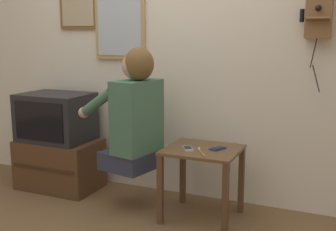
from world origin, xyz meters
TOP-DOWN VIEW (x-y plane):
  - wall_back at (0.00, 1.05)m, footprint 6.80×0.05m
  - side_table at (0.43, 0.61)m, footprint 0.53×0.49m
  - person at (-0.10, 0.56)m, footprint 0.62×0.50m
  - tv_stand at (-0.94, 0.71)m, footprint 0.70×0.45m
  - television at (-0.96, 0.72)m, footprint 0.60×0.45m
  - wall_phone_antique at (1.15, 0.96)m, footprint 0.22×0.19m
  - framed_picture at (-0.89, 1.01)m, footprint 0.39×0.03m
  - wall_mirror at (-0.47, 1.01)m, footprint 0.48×0.03m
  - cell_phone_held at (0.34, 0.55)m, footprint 0.12×0.14m
  - cell_phone_spare at (0.54, 0.63)m, footprint 0.11×0.14m
  - toothbrush at (0.47, 0.49)m, footprint 0.11×0.16m

SIDE VIEW (x-z plane):
  - tv_stand at x=-0.94m, z-range 0.00..0.43m
  - side_table at x=0.43m, z-range 0.16..0.70m
  - cell_phone_held at x=0.34m, z-range 0.54..0.55m
  - cell_phone_spare at x=0.54m, z-range 0.54..0.55m
  - toothbrush at x=0.47m, z-range 0.53..0.55m
  - television at x=-0.96m, z-range 0.43..0.85m
  - person at x=-0.10m, z-range 0.30..1.24m
  - wall_back at x=0.00m, z-range 0.00..2.55m
  - wall_mirror at x=-0.47m, z-range 1.14..1.78m
  - wall_phone_antique at x=1.15m, z-range 1.12..1.88m
  - framed_picture at x=-0.89m, z-range 1.40..1.79m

